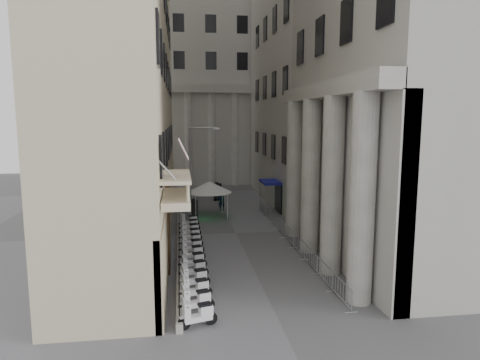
# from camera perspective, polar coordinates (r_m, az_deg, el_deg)

# --- Properties ---
(left_building) EXTENTS (5.00, 36.00, 34.00)m
(left_building) POSITION_cam_1_polar(r_m,az_deg,el_deg) (35.72, -14.19, 21.30)
(left_building) COLOR #C0B594
(left_building) RESTS_ON ground
(far_building) EXTENTS (22.00, 10.00, 30.00)m
(far_building) POSITION_cam_1_polar(r_m,az_deg,el_deg) (61.06, -4.22, 14.06)
(far_building) COLOR beige
(far_building) RESTS_ON ground
(iron_fence) EXTENTS (0.30, 28.00, 1.40)m
(iron_fence) POSITION_cam_1_polar(r_m,az_deg,el_deg) (31.83, -8.08, -7.86)
(iron_fence) COLOR black
(iron_fence) RESTS_ON ground
(blue_awning) EXTENTS (1.60, 3.00, 3.00)m
(blue_awning) POSITION_cam_1_polar(r_m,az_deg,el_deg) (40.44, 4.01, -4.33)
(blue_awning) COLOR navy
(blue_awning) RESTS_ON ground
(flag) EXTENTS (1.00, 1.40, 8.20)m
(flag) POSITION_cam_1_polar(r_m,az_deg,el_deg) (19.67, -7.13, -18.34)
(flag) COLOR #9E0C11
(flag) RESTS_ON ground
(scooter_0) EXTENTS (1.50, 0.91, 1.50)m
(scooter_0) POSITION_cam_1_polar(r_m,az_deg,el_deg) (19.25, -5.60, -18.94)
(scooter_0) COLOR silver
(scooter_0) RESTS_ON ground
(scooter_1) EXTENTS (1.50, 0.91, 1.50)m
(scooter_1) POSITION_cam_1_polar(r_m,az_deg,el_deg) (20.51, -5.78, -17.16)
(scooter_1) COLOR silver
(scooter_1) RESTS_ON ground
(scooter_2) EXTENTS (1.50, 0.91, 1.50)m
(scooter_2) POSITION_cam_1_polar(r_m,az_deg,el_deg) (21.78, -5.93, -15.58)
(scooter_2) COLOR silver
(scooter_2) RESTS_ON ground
(scooter_3) EXTENTS (1.50, 0.91, 1.50)m
(scooter_3) POSITION_cam_1_polar(r_m,az_deg,el_deg) (23.07, -6.07, -14.19)
(scooter_3) COLOR silver
(scooter_3) RESTS_ON ground
(scooter_4) EXTENTS (1.50, 0.91, 1.50)m
(scooter_4) POSITION_cam_1_polar(r_m,az_deg,el_deg) (24.36, -6.19, -12.94)
(scooter_4) COLOR silver
(scooter_4) RESTS_ON ground
(scooter_5) EXTENTS (1.50, 0.91, 1.50)m
(scooter_5) POSITION_cam_1_polar(r_m,az_deg,el_deg) (25.67, -6.29, -11.81)
(scooter_5) COLOR silver
(scooter_5) RESTS_ON ground
(scooter_6) EXTENTS (1.50, 0.91, 1.50)m
(scooter_6) POSITION_cam_1_polar(r_m,az_deg,el_deg) (26.99, -6.39, -10.80)
(scooter_6) COLOR silver
(scooter_6) RESTS_ON ground
(scooter_7) EXTENTS (1.50, 0.91, 1.50)m
(scooter_7) POSITION_cam_1_polar(r_m,az_deg,el_deg) (28.32, -6.47, -9.88)
(scooter_7) COLOR silver
(scooter_7) RESTS_ON ground
(scooter_8) EXTENTS (1.50, 0.91, 1.50)m
(scooter_8) POSITION_cam_1_polar(r_m,az_deg,el_deg) (29.65, -6.55, -9.04)
(scooter_8) COLOR silver
(scooter_8) RESTS_ON ground
(scooter_9) EXTENTS (1.50, 0.91, 1.50)m
(scooter_9) POSITION_cam_1_polar(r_m,az_deg,el_deg) (30.99, -6.62, -8.28)
(scooter_9) COLOR silver
(scooter_9) RESTS_ON ground
(scooter_10) EXTENTS (1.50, 0.91, 1.50)m
(scooter_10) POSITION_cam_1_polar(r_m,az_deg,el_deg) (32.33, -6.69, -7.58)
(scooter_10) COLOR silver
(scooter_10) RESTS_ON ground
(scooter_11) EXTENTS (1.50, 0.91, 1.50)m
(scooter_11) POSITION_cam_1_polar(r_m,az_deg,el_deg) (33.68, -6.74, -6.93)
(scooter_11) COLOR silver
(scooter_11) RESTS_ON ground
(scooter_12) EXTENTS (1.50, 0.91, 1.50)m
(scooter_12) POSITION_cam_1_polar(r_m,az_deg,el_deg) (35.04, -6.80, -6.34)
(scooter_12) COLOR silver
(scooter_12) RESTS_ON ground
(barrier_0) EXTENTS (0.60, 2.40, 1.10)m
(barrier_0) POSITION_cam_1_polar(r_m,az_deg,el_deg) (21.99, 13.37, -15.53)
(barrier_0) COLOR #AAADB2
(barrier_0) RESTS_ON ground
(barrier_1) EXTENTS (0.60, 2.40, 1.10)m
(barrier_1) POSITION_cam_1_polar(r_m,az_deg,el_deg) (24.15, 11.16, -13.25)
(barrier_1) COLOR #AAADB2
(barrier_1) RESTS_ON ground
(barrier_2) EXTENTS (0.60, 2.40, 1.10)m
(barrier_2) POSITION_cam_1_polar(r_m,az_deg,el_deg) (26.37, 9.35, -11.33)
(barrier_2) COLOR #AAADB2
(barrier_2) RESTS_ON ground
(barrier_3) EXTENTS (0.60, 2.40, 1.10)m
(barrier_3) POSITION_cam_1_polar(r_m,az_deg,el_deg) (28.63, 7.84, -9.70)
(barrier_3) COLOR #AAADB2
(barrier_3) RESTS_ON ground
(barrier_4) EXTENTS (0.60, 2.40, 1.10)m
(barrier_4) POSITION_cam_1_polar(r_m,az_deg,el_deg) (30.94, 6.57, -8.31)
(barrier_4) COLOR #AAADB2
(barrier_4) RESTS_ON ground
(barrier_5) EXTENTS (0.60, 2.40, 1.10)m
(barrier_5) POSITION_cam_1_polar(r_m,az_deg,el_deg) (33.27, 5.48, -7.11)
(barrier_5) COLOR #AAADB2
(barrier_5) RESTS_ON ground
(barrier_6) EXTENTS (0.60, 2.40, 1.10)m
(barrier_6) POSITION_cam_1_polar(r_m,az_deg,el_deg) (35.62, 4.54, -6.06)
(barrier_6) COLOR #AAADB2
(barrier_6) RESTS_ON ground
(barrier_7) EXTENTS (0.60, 2.40, 1.10)m
(barrier_7) POSITION_cam_1_polar(r_m,az_deg,el_deg) (37.99, 3.72, -5.15)
(barrier_7) COLOR #AAADB2
(barrier_7) RESTS_ON ground
(barrier_8) EXTENTS (0.60, 2.40, 1.10)m
(barrier_8) POSITION_cam_1_polar(r_m,az_deg,el_deg) (40.38, 3.00, -4.34)
(barrier_8) COLOR #AAADB2
(barrier_8) RESTS_ON ground
(security_tent) EXTENTS (3.97, 3.97, 3.23)m
(security_tent) POSITION_cam_1_polar(r_m,az_deg,el_deg) (38.06, -3.95, -0.98)
(security_tent) COLOR silver
(security_tent) RESTS_ON ground
(street_lamp) EXTENTS (2.61, 0.60, 8.04)m
(street_lamp) POSITION_cam_1_polar(r_m,az_deg,el_deg) (35.81, -6.22, 1.78)
(street_lamp) COLOR #9A9DA2
(street_lamp) RESTS_ON ground
(info_kiosk) EXTENTS (0.59, 0.90, 1.85)m
(info_kiosk) POSITION_cam_1_polar(r_m,az_deg,el_deg) (37.38, -6.06, -3.93)
(info_kiosk) COLOR black
(info_kiosk) RESTS_ON ground
(pedestrian_a) EXTENTS (0.78, 0.64, 1.84)m
(pedestrian_a) POSITION_cam_1_polar(r_m,az_deg,el_deg) (40.99, -2.50, -2.83)
(pedestrian_a) COLOR black
(pedestrian_a) RESTS_ON ground
(pedestrian_b) EXTENTS (0.81, 0.66, 1.55)m
(pedestrian_b) POSITION_cam_1_polar(r_m,az_deg,el_deg) (48.26, -2.69, -1.33)
(pedestrian_b) COLOR black
(pedestrian_b) RESTS_ON ground
(pedestrian_c) EXTENTS (1.18, 1.04, 2.03)m
(pedestrian_c) POSITION_cam_1_polar(r_m,az_deg,el_deg) (45.94, -3.15, -1.51)
(pedestrian_c) COLOR black
(pedestrian_c) RESTS_ON ground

